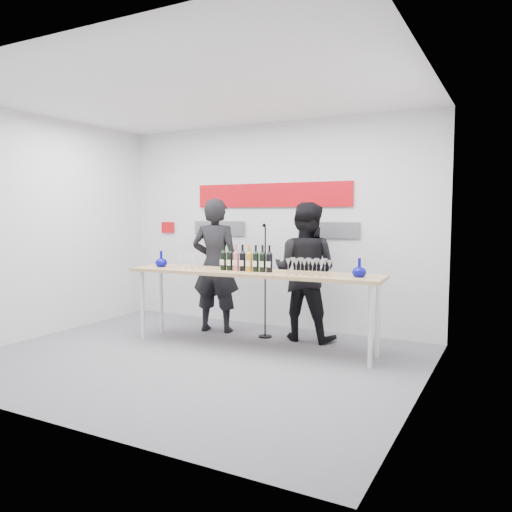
% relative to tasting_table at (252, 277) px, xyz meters
% --- Properties ---
extents(ground, '(5.00, 5.00, 0.00)m').
position_rel_tasting_table_xyz_m(ground, '(-0.35, -0.74, -0.90)').
color(ground, slate).
rests_on(ground, ground).
extents(back_wall, '(5.00, 0.04, 3.00)m').
position_rel_tasting_table_xyz_m(back_wall, '(-0.35, 1.26, 0.60)').
color(back_wall, silver).
rests_on(back_wall, ground).
extents(signage, '(3.38, 0.02, 0.79)m').
position_rel_tasting_table_xyz_m(signage, '(-0.41, 1.23, 0.91)').
color(signage, red).
rests_on(signage, back_wall).
extents(tasting_table, '(3.26, 0.86, 0.97)m').
position_rel_tasting_table_xyz_m(tasting_table, '(0.00, 0.00, 0.00)').
color(tasting_table, tan).
rests_on(tasting_table, ground).
extents(wine_bottles, '(0.71, 0.12, 0.33)m').
position_rel_tasting_table_xyz_m(wine_bottles, '(-0.08, -0.02, 0.24)').
color(wine_bottles, black).
rests_on(wine_bottles, tasting_table).
extents(decanter_left, '(0.16, 0.16, 0.21)m').
position_rel_tasting_table_xyz_m(decanter_left, '(-1.33, -0.11, 0.18)').
color(decanter_left, '#070881').
rests_on(decanter_left, tasting_table).
extents(decanter_right, '(0.16, 0.16, 0.21)m').
position_rel_tasting_table_xyz_m(decanter_right, '(1.33, 0.07, 0.18)').
color(decanter_right, '#070881').
rests_on(decanter_right, tasting_table).
extents(glasses_left, '(0.37, 0.24, 0.18)m').
position_rel_tasting_table_xyz_m(glasses_left, '(-0.95, -0.06, 0.17)').
color(glasses_left, silver).
rests_on(glasses_left, tasting_table).
extents(glasses_right, '(0.57, 0.25, 0.18)m').
position_rel_tasting_table_xyz_m(glasses_right, '(0.73, 0.04, 0.17)').
color(glasses_right, silver).
rests_on(glasses_right, tasting_table).
extents(presenter_left, '(0.77, 0.59, 1.90)m').
position_rel_tasting_table_xyz_m(presenter_left, '(-0.89, 0.55, 0.05)').
color(presenter_left, black).
rests_on(presenter_left, ground).
extents(presenter_right, '(0.90, 0.71, 1.83)m').
position_rel_tasting_table_xyz_m(presenter_right, '(0.41, 0.72, 0.02)').
color(presenter_right, black).
rests_on(presenter_right, ground).
extents(mic_stand, '(0.18, 0.18, 1.55)m').
position_rel_tasting_table_xyz_m(mic_stand, '(-0.11, 0.56, -0.42)').
color(mic_stand, black).
rests_on(mic_stand, ground).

